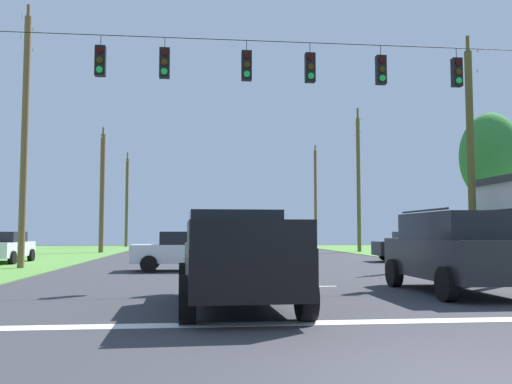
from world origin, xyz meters
TOP-DOWN VIEW (x-y plane):
  - stop_bar_stripe at (0.00, 3.88)m, footprint 15.48×0.45m
  - lane_dash_0 at (0.00, 9.88)m, footprint 2.50×0.15m
  - lane_dash_1 at (0.00, 16.17)m, footprint 2.50×0.15m
  - lane_dash_2 at (0.00, 21.90)m, footprint 2.50×0.15m
  - lane_dash_3 at (0.00, 30.63)m, footprint 2.50×0.15m
  - overhead_signal_span at (-0.07, 11.84)m, footprint 17.97×0.31m
  - pickup_truck at (-1.82, 5.95)m, footprint 2.43×5.46m
  - suv_black at (3.77, 7.88)m, footprint 2.23×4.81m
  - distant_car_crossing_white at (-2.98, 16.51)m, footprint 4.32×2.07m
  - distant_car_oncoming at (8.57, 21.89)m, footprint 4.38×2.19m
  - distant_car_far_parked at (-11.92, 22.53)m, footprint 2.03×4.30m
  - utility_pole_mid_right at (9.91, 18.71)m, footprint 0.34×1.90m
  - utility_pole_far_right at (9.57, 35.35)m, footprint 0.29×1.99m
  - utility_pole_near_left at (9.75, 51.57)m, footprint 0.29×1.65m
  - utility_pole_far_left at (-9.82, 18.40)m, footprint 0.28×1.72m
  - utility_pole_distant_right at (-9.55, 35.66)m, footprint 0.34×1.58m
  - utility_pole_distant_left at (-9.82, 51.83)m, footprint 0.31×1.79m
  - tree_roadside_right at (13.68, 23.71)m, footprint 3.36×3.36m

SIDE VIEW (x-z plane):
  - stop_bar_stripe at x=0.00m, z-range 0.00..0.01m
  - lane_dash_0 at x=0.00m, z-range 0.00..0.01m
  - lane_dash_1 at x=0.00m, z-range 0.00..0.01m
  - lane_dash_2 at x=0.00m, z-range 0.00..0.01m
  - lane_dash_3 at x=0.00m, z-range 0.00..0.01m
  - distant_car_crossing_white at x=-2.98m, z-range 0.03..1.55m
  - distant_car_oncoming at x=8.57m, z-range 0.03..1.55m
  - distant_car_far_parked at x=-11.92m, z-range 0.03..1.55m
  - pickup_truck at x=-1.82m, z-range -0.01..1.94m
  - suv_black at x=3.77m, z-range 0.03..2.09m
  - utility_pole_distant_right at x=-9.55m, z-range -0.16..9.03m
  - utility_pole_distant_left at x=-9.82m, z-range -0.18..9.49m
  - overhead_signal_span at x=-0.07m, z-range 0.70..8.70m
  - utility_pole_mid_right at x=9.91m, z-range -0.14..10.53m
  - utility_pole_near_left at x=9.75m, z-range -0.13..10.58m
  - utility_pole_far_right at x=9.57m, z-range -0.08..10.93m
  - utility_pole_far_left at x=-9.82m, z-range 0.04..11.20m
  - tree_roadside_right at x=13.68m, z-range 1.58..9.77m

